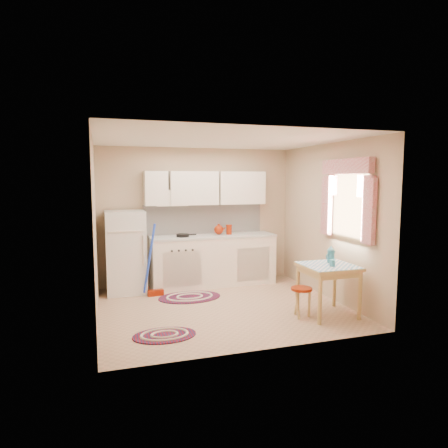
{
  "coord_description": "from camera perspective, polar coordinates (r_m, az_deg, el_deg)",
  "views": [
    {
      "loc": [
        -1.73,
        -5.61,
        1.93
      ],
      "look_at": [
        0.1,
        0.25,
        1.24
      ],
      "focal_mm": 32.0,
      "sensor_mm": 36.0,
      "label": 1
    }
  ],
  "objects": [
    {
      "name": "mug",
      "position": [
        5.75,
        15.22,
        -5.44
      ],
      "size": [
        0.1,
        0.1,
        0.1
      ],
      "primitive_type": "cylinder",
      "rotation": [
        0.0,
        0.0,
        0.4
      ],
      "color": "teal",
      "rests_on": "table"
    },
    {
      "name": "fridge",
      "position": [
        6.98,
        -13.86,
        -3.92
      ],
      "size": [
        0.65,
        0.6,
        1.4
      ],
      "primitive_type": "cube",
      "color": "silver",
      "rests_on": "ground"
    },
    {
      "name": "red_canister",
      "position": [
        7.33,
        0.72,
        -0.87
      ],
      "size": [
        0.12,
        0.12,
        0.16
      ],
      "primitive_type": "cylinder",
      "rotation": [
        0.0,
        0.0,
        -0.26
      ],
      "color": "maroon",
      "rests_on": "countertop"
    },
    {
      "name": "countertop",
      "position": [
        7.26,
        -1.59,
        -1.75
      ],
      "size": [
        2.27,
        0.62,
        0.04
      ],
      "primitive_type": "cube",
      "color": "beige",
      "rests_on": "base_cabinets"
    },
    {
      "name": "rug_left",
      "position": [
        5.17,
        -8.5,
        -15.46
      ],
      "size": [
        0.8,
        0.55,
        0.02
      ],
      "primitive_type": null,
      "rotation": [
        0.0,
        0.0,
        -0.03
      ],
      "color": "maroon",
      "rests_on": "ground"
    },
    {
      "name": "broom",
      "position": [
        6.7,
        -9.83,
        -5.13
      ],
      "size": [
        0.29,
        0.15,
        1.2
      ],
      "primitive_type": null,
      "rotation": [
        0.0,
        0.0,
        0.11
      ],
      "color": "blue",
      "rests_on": "ground"
    },
    {
      "name": "base_cabinets",
      "position": [
        7.33,
        -1.58,
        -5.31
      ],
      "size": [
        2.25,
        0.6,
        0.88
      ],
      "primitive_type": "cube",
      "color": "white",
      "rests_on": "ground"
    },
    {
      "name": "stool",
      "position": [
        5.81,
        10.98,
        -10.92
      ],
      "size": [
        0.32,
        0.32,
        0.42
      ],
      "primitive_type": "cylinder",
      "rotation": [
        0.0,
        0.0,
        0.09
      ],
      "color": "maroon",
      "rests_on": "ground"
    },
    {
      "name": "table",
      "position": [
        5.93,
        14.59,
        -9.14
      ],
      "size": [
        0.72,
        0.72,
        0.72
      ],
      "primitive_type": "cube",
      "color": "tan",
      "rests_on": "ground"
    },
    {
      "name": "coffee_pot",
      "position": [
        5.98,
        15.03,
        -4.21
      ],
      "size": [
        0.15,
        0.14,
        0.26
      ],
      "primitive_type": null,
      "rotation": [
        0.0,
        0.0,
        0.26
      ],
      "color": "teal",
      "rests_on": "table"
    },
    {
      "name": "frying_pan",
      "position": [
        7.07,
        -5.92,
        -1.63
      ],
      "size": [
        0.25,
        0.25,
        0.05
      ],
      "primitive_type": "cylinder",
      "rotation": [
        0.0,
        0.0,
        0.13
      ],
      "color": "black",
      "rests_on": "countertop"
    },
    {
      "name": "room_shell",
      "position": [
        6.16,
        0.51,
        3.31
      ],
      "size": [
        3.64,
        3.6,
        2.52
      ],
      "color": "tan",
      "rests_on": "ground"
    },
    {
      "name": "red_kettle",
      "position": [
        7.27,
        -0.76,
        -0.81
      ],
      "size": [
        0.23,
        0.22,
        0.19
      ],
      "primitive_type": null,
      "rotation": [
        0.0,
        0.0,
        0.33
      ],
      "color": "maroon",
      "rests_on": "countertop"
    },
    {
      "name": "rug_center",
      "position": [
        6.66,
        -4.93,
        -10.37
      ],
      "size": [
        1.03,
        0.69,
        0.02
      ],
      "primitive_type": null,
      "rotation": [
        0.0,
        0.0,
        0.0
      ],
      "color": "maroon",
      "rests_on": "ground"
    }
  ]
}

